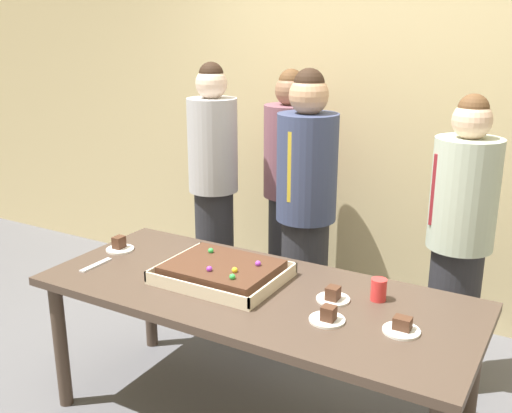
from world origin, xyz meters
The scene contains 13 objects.
interior_back_panel centered at (0.00, 1.60, 1.50)m, with size 8.00×0.12×3.00m, color #CCB784.
party_table centered at (0.00, 0.00, 0.65)m, with size 2.03×0.85×0.73m.
sheet_cake centered at (-0.19, 0.03, 0.77)m, with size 0.57×0.46×0.10m.
plated_slice_near_left centered at (-0.89, 0.07, 0.75)m, with size 0.15×0.15×0.07m.
plated_slice_near_right centered at (0.70, -0.04, 0.75)m, with size 0.15×0.15×0.06m.
plated_slice_far_left centered at (0.36, 0.08, 0.75)m, with size 0.15×0.15×0.07m.
plated_slice_far_right centered at (0.42, -0.11, 0.75)m, with size 0.15×0.15×0.07m.
drink_cup_nearest centered at (0.53, 0.18, 0.78)m, with size 0.07×0.07×0.10m, color red.
cake_server_utensil centered at (-0.84, -0.15, 0.73)m, with size 0.03×0.20×0.01m, color silver.
person_serving_front centered at (-0.11, 0.78, 0.88)m, with size 0.34×0.34×1.68m.
person_green_shirt_behind centered at (0.73, 0.83, 0.82)m, with size 0.33×0.33×1.58m.
person_striped_tie_right centered at (-0.77, 0.81, 0.89)m, with size 0.31×0.31×1.69m.
person_far_right_suit centered at (-0.41, 1.16, 0.85)m, with size 0.34×0.34×1.64m.
Camera 1 is at (1.25, -2.15, 1.88)m, focal length 41.38 mm.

